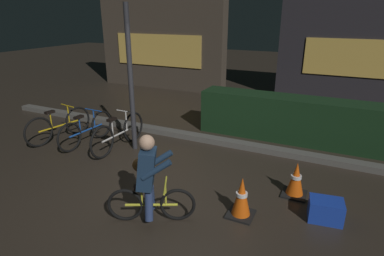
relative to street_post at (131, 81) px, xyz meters
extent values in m
plane|color=#2D261E|center=(1.41, -1.20, -1.43)|extent=(40.00, 40.00, 0.00)
cube|color=#56544F|center=(1.41, 1.00, -1.37)|extent=(12.00, 0.24, 0.12)
cube|color=black|center=(3.21, 1.90, -0.94)|extent=(4.80, 0.70, 0.97)
cube|color=#42382D|center=(-2.46, 5.30, 0.92)|extent=(4.90, 0.50, 4.69)
cube|color=#E5B751|center=(-2.46, 5.03, -0.03)|extent=(3.43, 0.04, 1.10)
cube|color=#262328|center=(4.43, 6.00, 1.09)|extent=(5.53, 0.50, 5.04)
cube|color=#E5B751|center=(4.43, 5.73, -0.03)|extent=(3.87, 0.04, 1.10)
cylinder|color=#2D2D33|center=(0.00, 0.00, 0.00)|extent=(0.10, 0.10, 2.85)
torus|color=black|center=(-1.70, 0.16, -1.11)|extent=(0.16, 0.64, 0.64)
torus|color=black|center=(-1.87, -0.78, -1.11)|extent=(0.16, 0.64, 0.64)
cylinder|color=gold|center=(-1.78, -0.31, -1.11)|extent=(0.20, 0.95, 0.04)
cylinder|color=gold|center=(-1.81, -0.47, -0.93)|extent=(0.03, 0.03, 0.36)
cube|color=black|center=(-1.81, -0.47, -0.75)|extent=(0.13, 0.21, 0.05)
cylinder|color=gold|center=(-1.74, -0.05, -0.91)|extent=(0.03, 0.03, 0.40)
cylinder|color=gold|center=(-1.74, -0.05, -0.70)|extent=(0.46, 0.10, 0.02)
torus|color=black|center=(-1.05, 0.22, -1.12)|extent=(0.07, 0.62, 0.62)
torus|color=black|center=(-1.08, -0.69, -1.12)|extent=(0.07, 0.62, 0.62)
cylinder|color=#19479E|center=(-1.06, -0.24, -1.12)|extent=(0.08, 0.92, 0.04)
cylinder|color=#19479E|center=(-1.07, -0.40, -0.95)|extent=(0.03, 0.03, 0.34)
cube|color=black|center=(-1.07, -0.40, -0.78)|extent=(0.11, 0.20, 0.05)
cylinder|color=#19479E|center=(-1.05, 0.01, -0.93)|extent=(0.03, 0.03, 0.39)
cylinder|color=#19479E|center=(-1.05, 0.01, -0.73)|extent=(0.46, 0.04, 0.02)
torus|color=black|center=(-0.26, 0.33, -1.10)|extent=(0.06, 0.66, 0.65)
torus|color=black|center=(-0.28, -0.65, -1.10)|extent=(0.06, 0.66, 0.65)
cylinder|color=silver|center=(-0.27, -0.16, -1.10)|extent=(0.06, 0.98, 0.04)
cylinder|color=silver|center=(-0.28, -0.33, -0.92)|extent=(0.03, 0.03, 0.37)
cube|color=black|center=(-0.28, -0.33, -0.73)|extent=(0.11, 0.20, 0.05)
cylinder|color=silver|center=(-0.26, 0.11, -0.89)|extent=(0.03, 0.03, 0.41)
cylinder|color=silver|center=(-0.26, 0.11, -0.69)|extent=(0.46, 0.04, 0.02)
cube|color=black|center=(2.70, -1.30, -1.41)|extent=(0.36, 0.36, 0.03)
cone|color=#EA560F|center=(2.70, -1.30, -1.12)|extent=(0.26, 0.26, 0.56)
cylinder|color=white|center=(2.70, -1.30, -1.09)|extent=(0.16, 0.16, 0.05)
cube|color=black|center=(3.29, -0.43, -1.41)|extent=(0.36, 0.36, 0.03)
cone|color=#EA560F|center=(3.29, -0.43, -1.14)|extent=(0.26, 0.26, 0.52)
cylinder|color=white|center=(3.29, -0.43, -1.11)|extent=(0.16, 0.16, 0.05)
cube|color=#193DB7|center=(3.76, -0.90, -1.28)|extent=(0.48, 0.38, 0.30)
torus|color=black|center=(1.96, -1.77, -1.19)|extent=(0.45, 0.25, 0.48)
torus|color=black|center=(1.33, -2.09, -1.19)|extent=(0.45, 0.25, 0.48)
cylinder|color=gold|center=(1.64, -1.93, -1.19)|extent=(0.65, 0.34, 0.04)
cylinder|color=gold|center=(1.53, -1.98, -1.05)|extent=(0.03, 0.03, 0.26)
cube|color=black|center=(1.53, -1.98, -0.92)|extent=(0.22, 0.18, 0.05)
cylinder|color=gold|center=(1.82, -1.84, -1.04)|extent=(0.03, 0.03, 0.30)
cylinder|color=gold|center=(1.82, -1.84, -0.89)|extent=(0.22, 0.42, 0.02)
cylinder|color=navy|center=(1.58, -1.85, -1.13)|extent=(0.19, 0.24, 0.42)
cylinder|color=navy|center=(1.67, -2.03, -1.13)|extent=(0.19, 0.24, 0.42)
cube|color=#192D47|center=(1.61, -1.95, -0.64)|extent=(0.38, 0.40, 0.54)
sphere|color=tan|center=(1.62, -1.94, -0.28)|extent=(0.20, 0.20, 0.20)
cylinder|color=#192D47|center=(1.67, -1.76, -0.59)|extent=(0.39, 0.25, 0.29)
cylinder|color=#192D47|center=(1.79, -2.01, -0.59)|extent=(0.39, 0.25, 0.29)
ellipsoid|color=brown|center=(1.46, -1.79, -0.69)|extent=(0.36, 0.29, 0.24)
camera|label=1|loc=(3.72, -5.01, 1.25)|focal=29.87mm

